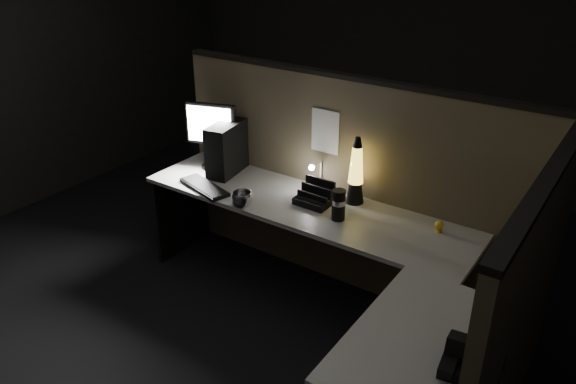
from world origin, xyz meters
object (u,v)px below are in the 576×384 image
Objects in this scene: pc_tower at (227,149)px; lava_lamp at (356,176)px; keyboard at (204,187)px; monitor at (211,129)px; desk_phone at (472,359)px.

lava_lamp is at bearing -3.48° from pc_tower.
keyboard is at bearing -91.58° from pc_tower.
monitor is 0.47m from keyboard.
monitor reaches higher than pc_tower.
lava_lamp reaches higher than keyboard.
pc_tower is at bearing 113.98° from keyboard.
monitor reaches higher than keyboard.
desk_phone reaches higher than keyboard.
monitor is 1.13× the size of keyboard.
pc_tower is at bearing -174.07° from lava_lamp.
monitor is 1.08× the size of lava_lamp.
monitor is at bearing 163.27° from pc_tower.
pc_tower is 0.86× the size of keyboard.
desk_phone is (2.07, -0.67, 0.04)m from keyboard.
keyboard is 1.63× the size of desk_phone.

